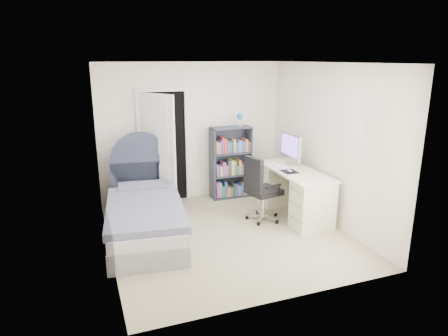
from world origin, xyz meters
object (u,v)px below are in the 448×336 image
object	(u,v)px
bookcase	(231,165)
floor_lamp	(150,173)
bed	(145,214)
office_chair	(260,186)
desk	(294,191)
nightstand	(138,187)

from	to	relation	value
bookcase	floor_lamp	bearing A→B (deg)	175.57
floor_lamp	bookcase	world-z (taller)	bookcase
bed	office_chair	xyz separation A→B (m)	(1.81, -0.14, 0.28)
floor_lamp	desk	distance (m)	2.53
bed	office_chair	distance (m)	1.84
bed	floor_lamp	world-z (taller)	floor_lamp
bed	floor_lamp	distance (m)	1.31
desk	office_chair	bearing A→B (deg)	-177.43
nightstand	office_chair	size ratio (longest dim) A/B	0.52
bed	desk	size ratio (longest dim) A/B	1.45
bookcase	office_chair	world-z (taller)	bookcase
bookcase	desk	world-z (taller)	bookcase
nightstand	floor_lamp	world-z (taller)	floor_lamp
bookcase	nightstand	bearing A→B (deg)	178.56
nightstand	desk	size ratio (longest dim) A/B	0.35
bed	nightstand	xyz separation A→B (m)	(0.08, 1.17, 0.05)
nightstand	floor_lamp	size ratio (longest dim) A/B	0.39
nightstand	desk	xyz separation A→B (m)	(2.37, -1.28, 0.07)
floor_lamp	office_chair	bearing A→B (deg)	-42.73
desk	office_chair	world-z (taller)	desk
desk	office_chair	xyz separation A→B (m)	(-0.64, -0.03, 0.16)
bookcase	bed	bearing A→B (deg)	-148.28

